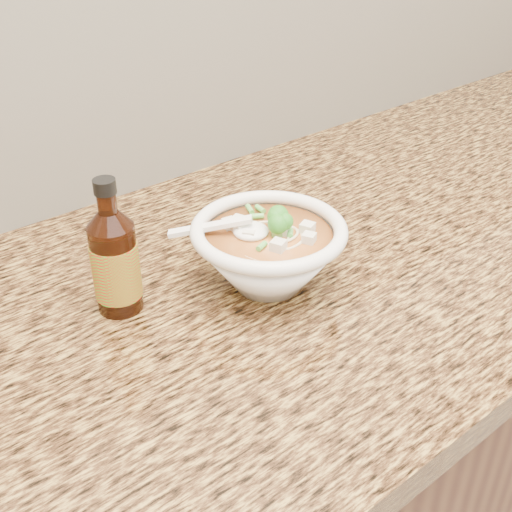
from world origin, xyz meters
TOP-DOWN VIEW (x-y plane):
  - counter_slab at (0.00, 1.68)m, footprint 4.00×0.68m
  - soup_bowl at (0.05, 1.64)m, footprint 0.19×0.19m
  - hot_sauce_bottle at (-0.12, 1.72)m, footprint 0.07×0.07m

SIDE VIEW (x-z plane):
  - counter_slab at x=0.00m, z-range 0.86..0.90m
  - soup_bowl at x=0.05m, z-range 0.89..1.00m
  - hot_sauce_bottle at x=-0.12m, z-range 0.88..1.05m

